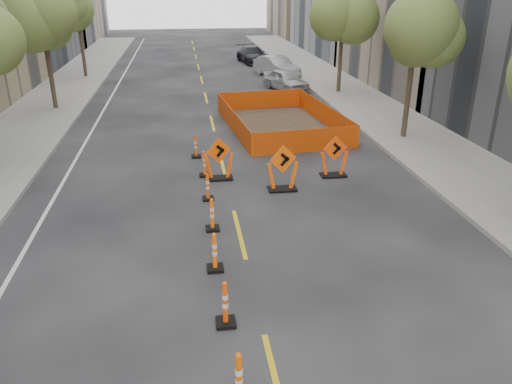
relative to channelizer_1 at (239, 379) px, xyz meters
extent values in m
plane|color=black|center=(0.71, 2.20, -0.54)|extent=(140.00, 140.00, 0.00)
cube|color=gray|center=(9.71, 14.20, -0.47)|extent=(4.00, 90.00, 0.15)
cylinder|color=#382B1E|center=(-7.69, 22.20, 1.03)|extent=(0.24, 0.24, 3.15)
sphere|color=#556B2E|center=(-7.69, 22.20, 4.01)|extent=(2.80, 2.80, 2.80)
cylinder|color=#382B1E|center=(-7.69, 32.20, 1.03)|extent=(0.24, 0.24, 3.15)
sphere|color=#556B2E|center=(-7.69, 32.20, 4.01)|extent=(2.80, 2.80, 2.80)
cylinder|color=#382B1E|center=(9.11, 14.20, 1.03)|extent=(0.24, 0.24, 3.15)
sphere|color=#556B2E|center=(9.11, 14.20, 4.01)|extent=(2.80, 2.80, 2.80)
cylinder|color=#382B1E|center=(9.11, 24.20, 1.03)|extent=(0.24, 0.24, 3.15)
sphere|color=#556B2E|center=(9.11, 24.20, 4.01)|extent=(2.80, 2.80, 2.80)
imported|color=#B5B5B7|center=(6.03, 25.78, 0.13)|extent=(2.87, 4.24, 1.34)
imported|color=#9C9CA1|center=(6.30, 30.63, 0.21)|extent=(3.05, 4.83, 1.50)
imported|color=black|center=(5.47, 37.77, 0.15)|extent=(2.60, 4.99, 1.38)
camera|label=1|loc=(-0.64, -6.38, 6.11)|focal=35.00mm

